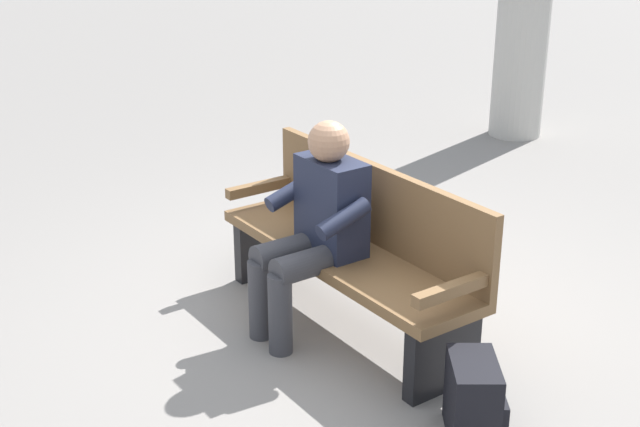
# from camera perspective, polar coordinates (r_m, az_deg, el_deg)

# --- Properties ---
(ground_plane) EXTENTS (40.00, 40.00, 0.00)m
(ground_plane) POSITION_cam_1_polar(r_m,az_deg,el_deg) (4.88, 1.57, -7.33)
(ground_plane) COLOR gray
(bench_near) EXTENTS (1.84, 0.64, 0.90)m
(bench_near) POSITION_cam_1_polar(r_m,az_deg,el_deg) (4.71, 2.32, -2.20)
(bench_near) COLOR brown
(bench_near) RESTS_ON ground
(person_seated) EXTENTS (0.60, 0.60, 1.18)m
(person_seated) POSITION_cam_1_polar(r_m,az_deg,el_deg) (4.56, -0.37, -0.72)
(person_seated) COLOR #1E2338
(person_seated) RESTS_ON ground
(backpack) EXTENTS (0.39, 0.38, 0.38)m
(backpack) POSITION_cam_1_polar(r_m,az_deg,el_deg) (3.96, 10.15, -12.08)
(backpack) COLOR black
(backpack) RESTS_ON ground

